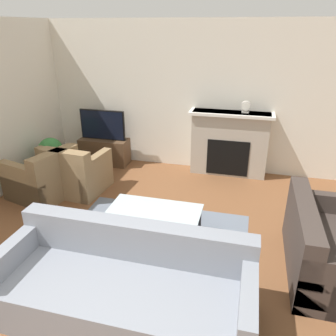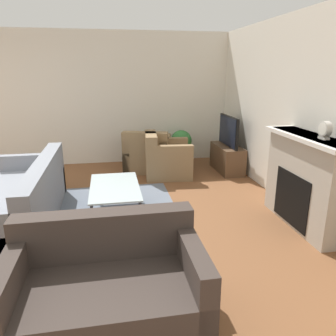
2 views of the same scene
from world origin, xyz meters
name	(u,v)px [view 1 (image 1 of 2)]	position (x,y,z in m)	size (l,w,h in m)	color
wall_back	(191,98)	(0.00, 4.52, 1.35)	(8.49, 0.06, 2.70)	silver
area_rug	(153,241)	(0.02, 1.91, 0.00)	(2.38, 1.86, 0.00)	slate
fireplace	(229,142)	(0.76, 4.32, 0.61)	(1.48, 0.40, 1.18)	#B2A899
tv_stand	(105,151)	(-1.68, 4.21, 0.26)	(0.96, 0.41, 0.51)	brown
tv	(103,125)	(-1.68, 4.20, 0.80)	(0.90, 0.06, 0.58)	black
couch_sectional	(125,288)	(0.10, 0.76, 0.29)	(2.38, 0.95, 0.82)	gray
couch_loveseat	(328,250)	(2.06, 1.85, 0.29)	(0.90, 1.47, 0.82)	#3D332D
armchair_by_window	(43,179)	(-2.05, 2.67, 0.30)	(1.07, 1.05, 0.82)	#8C704C
armchair_accent	(78,175)	(-1.59, 2.96, 0.30)	(0.88, 0.90, 0.82)	#8C704C
coffee_table	(154,213)	(0.02, 1.97, 0.39)	(1.18, 0.66, 0.42)	#333338
potted_plant	(51,154)	(-2.37, 3.43, 0.43)	(0.44, 0.44, 0.72)	#47474C
mantel_clock	(246,107)	(0.99, 4.32, 1.28)	(0.18, 0.07, 0.21)	beige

